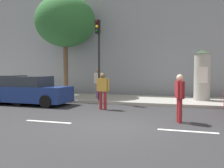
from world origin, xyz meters
TOP-DOWN VIEW (x-y plane):
  - ground_plane at (0.00, 0.00)m, footprint 80.00×80.00m
  - sidewalk_curb at (0.00, 7.00)m, footprint 36.00×4.00m
  - lane_markings at (-0.00, 0.00)m, footprint 25.80×0.16m
  - building_backdrop at (0.00, 12.00)m, footprint 36.00×5.00m
  - traffic_light at (-2.39, 5.24)m, footprint 0.24×0.45m
  - poster_column at (3.17, 7.14)m, footprint 0.97×0.97m
  - street_tree at (-5.65, 7.65)m, footprint 4.09×4.09m
  - pedestrian_tallest at (-1.43, 3.24)m, footprint 0.61×0.39m
  - pedestrian_in_dark_shirt at (2.12, 1.25)m, footprint 0.36×0.64m
  - pedestrian_with_bag at (-2.79, 6.39)m, footprint 0.50×0.63m
  - parked_car_dark at (-7.66, 3.86)m, footprint 4.37×2.11m
  - parked_car_silver at (-5.82, 3.70)m, footprint 4.45×1.98m

SIDE VIEW (x-z plane):
  - ground_plane at x=0.00m, z-range 0.00..0.00m
  - lane_markings at x=0.00m, z-range 0.00..0.01m
  - sidewalk_curb at x=0.00m, z-range 0.00..0.15m
  - parked_car_silver at x=-5.82m, z-range -0.03..1.51m
  - parked_car_dark at x=-7.66m, z-range -0.03..1.53m
  - pedestrian_in_dark_shirt at x=2.12m, z-range 0.16..1.88m
  - pedestrian_tallest at x=-1.43m, z-range 0.17..1.88m
  - pedestrian_with_bag at x=-2.79m, z-range 0.34..2.14m
  - poster_column at x=3.17m, z-range 0.17..3.01m
  - traffic_light at x=-2.39m, z-range 0.91..5.38m
  - street_tree at x=-5.65m, z-range 1.78..8.55m
  - building_backdrop at x=0.00m, z-range 0.00..10.59m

